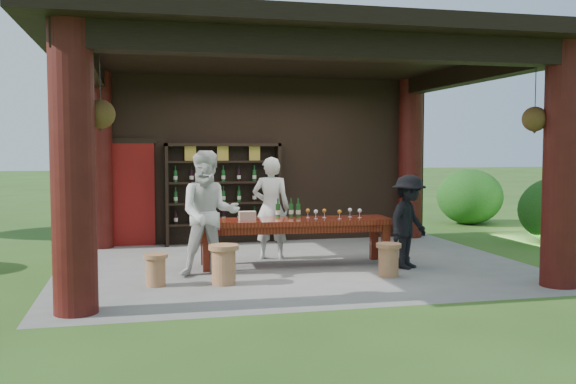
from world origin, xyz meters
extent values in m
plane|color=#2D5119|center=(0.00, 0.00, 0.00)|extent=(90.00, 90.00, 0.00)
cube|color=slate|center=(0.00, 0.00, -0.05)|extent=(7.40, 5.90, 0.10)
cube|color=black|center=(0.00, 2.75, 1.65)|extent=(7.00, 0.18, 3.30)
cube|color=maroon|center=(-2.60, 2.65, 1.00)|extent=(0.95, 0.06, 2.00)
cylinder|color=#380C0A|center=(-3.15, -2.40, 1.65)|extent=(0.50, 0.50, 3.30)
cylinder|color=#380C0A|center=(3.15, -2.40, 1.65)|extent=(0.50, 0.50, 3.30)
cylinder|color=#380C0A|center=(-3.15, 2.55, 1.65)|extent=(0.50, 0.50, 3.30)
cylinder|color=#380C0A|center=(3.15, 2.55, 1.65)|extent=(0.50, 0.50, 3.30)
cube|color=black|center=(0.00, -2.40, 3.15)|extent=(6.70, 0.35, 0.35)
cube|color=black|center=(-3.15, 0.00, 3.15)|extent=(0.30, 5.20, 0.30)
cube|color=black|center=(3.15, 0.00, 3.15)|extent=(0.30, 5.20, 0.30)
cube|color=black|center=(0.00, 0.00, 3.40)|extent=(7.50, 6.00, 0.20)
cylinder|color=black|center=(-2.85, -2.20, 2.62)|extent=(0.01, 0.01, 0.75)
cone|color=black|center=(-2.85, -2.20, 2.17)|extent=(0.32, 0.32, 0.18)
sphere|color=#1E5919|center=(-2.85, -2.20, 2.28)|extent=(0.34, 0.34, 0.34)
cylinder|color=black|center=(2.85, -2.20, 2.62)|extent=(0.01, 0.01, 0.75)
cone|color=black|center=(2.85, -2.20, 2.17)|extent=(0.32, 0.32, 0.18)
sphere|color=#1E5919|center=(2.85, -2.20, 2.28)|extent=(0.34, 0.34, 0.34)
cube|color=#5C130D|center=(0.00, -0.06, 0.71)|extent=(3.13, 0.94, 0.08)
cube|color=#5C130D|center=(0.00, -0.06, 0.61)|extent=(2.92, 0.79, 0.12)
cube|color=#5C130D|center=(-1.44, -0.29, 0.34)|extent=(0.13, 0.13, 0.67)
cube|color=#5C130D|center=(1.41, -0.43, 0.34)|extent=(0.13, 0.13, 0.67)
cube|color=#5C130D|center=(-1.41, 0.30, 0.34)|extent=(0.13, 0.13, 0.67)
cube|color=#5C130D|center=(1.44, 0.16, 0.34)|extent=(0.13, 0.13, 0.67)
cylinder|color=#9B603E|center=(-1.30, -1.24, 0.24)|extent=(0.33, 0.33, 0.48)
cylinder|color=#9B603E|center=(-1.30, -1.24, 0.52)|extent=(0.42, 0.42, 0.07)
cylinder|color=#9B603E|center=(1.13, -1.25, 0.21)|extent=(0.29, 0.29, 0.43)
cylinder|color=#9B603E|center=(1.13, -1.25, 0.46)|extent=(0.37, 0.37, 0.06)
cylinder|color=#9B603E|center=(-2.22, -1.14, 0.19)|extent=(0.26, 0.26, 0.39)
cylinder|color=#9B603E|center=(-2.22, -1.14, 0.41)|extent=(0.33, 0.33, 0.05)
imported|color=silver|center=(-0.25, 0.60, 0.87)|extent=(0.73, 0.59, 1.73)
imported|color=silver|center=(-1.43, -0.66, 0.92)|extent=(0.94, 0.76, 1.85)
imported|color=black|center=(1.67, -0.73, 0.73)|extent=(1.08, 1.01, 1.47)
cube|color=#BF6672|center=(-0.77, -0.08, 0.82)|extent=(0.27, 0.19, 0.14)
ellipsoid|color=#194C14|center=(5.61, 0.99, 0.56)|extent=(1.55, 1.55, 1.32)
ellipsoid|color=#194C14|center=(5.53, 4.32, 0.58)|extent=(1.60, 1.60, 1.36)
ellipsoid|color=#194C14|center=(7.25, 2.76, 0.58)|extent=(1.60, 1.60, 1.36)
camera|label=1|loc=(-2.44, -9.98, 1.90)|focal=40.00mm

